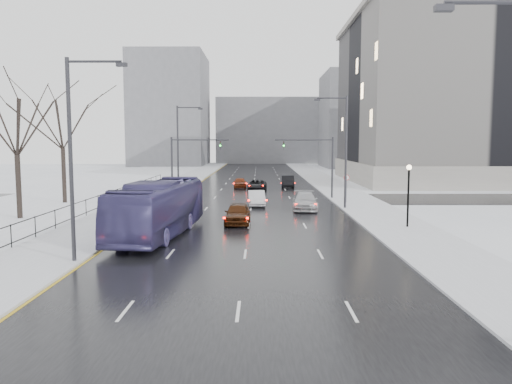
{
  "coord_description": "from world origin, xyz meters",
  "views": [
    {
      "loc": [
        0.74,
        -4.11,
        6.01
      ],
      "look_at": [
        0.52,
        30.59,
        2.5
      ],
      "focal_mm": 35.0,
      "sensor_mm": 36.0,
      "label": 1
    }
  ],
  "objects_px": {
    "sedan_right_distant": "(288,182)",
    "sedan_right_cross": "(257,185)",
    "streetlight_l_far": "(180,145)",
    "sedan_center_far": "(240,183)",
    "mast_signal_left": "(182,160)",
    "sedan_center_near": "(238,213)",
    "sedan_right_far": "(305,201)",
    "no_uturn_sign": "(346,180)",
    "lamppost_r_mid": "(409,187)",
    "streetlight_r_mid": "(343,146)",
    "mast_signal_right": "(322,160)",
    "streetlight_l_near": "(75,150)",
    "tree_park_d": "(20,219)",
    "sedan_right_near": "(257,198)",
    "tree_park_e": "(65,204)",
    "bus": "(159,208)"
  },
  "relations": [
    {
      "from": "streetlight_r_mid",
      "to": "streetlight_l_near",
      "type": "relative_size",
      "value": 1.0
    },
    {
      "from": "sedan_center_near",
      "to": "sedan_right_cross",
      "type": "distance_m",
      "value": 24.92
    },
    {
      "from": "mast_signal_right",
      "to": "tree_park_e",
      "type": "bearing_deg",
      "value": -171.1
    },
    {
      "from": "streetlight_r_mid",
      "to": "sedan_right_far",
      "type": "bearing_deg",
      "value": -171.05
    },
    {
      "from": "sedan_right_distant",
      "to": "streetlight_l_far",
      "type": "bearing_deg",
      "value": -142.58
    },
    {
      "from": "no_uturn_sign",
      "to": "sedan_right_distant",
      "type": "relative_size",
      "value": 0.58
    },
    {
      "from": "mast_signal_left",
      "to": "no_uturn_sign",
      "type": "xyz_separation_m",
      "value": [
        16.53,
        -4.0,
        -1.81
      ]
    },
    {
      "from": "streetlight_l_far",
      "to": "mast_signal_right",
      "type": "bearing_deg",
      "value": -14.48
    },
    {
      "from": "streetlight_l_far",
      "to": "sedan_right_distant",
      "type": "xyz_separation_m",
      "value": [
        12.67,
        8.98,
        -4.81
      ]
    },
    {
      "from": "streetlight_l_far",
      "to": "sedan_right_far",
      "type": "distance_m",
      "value": 18.65
    },
    {
      "from": "tree_park_d",
      "to": "mast_signal_left",
      "type": "distance_m",
      "value": 17.96
    },
    {
      "from": "sedan_right_cross",
      "to": "sedan_center_far",
      "type": "distance_m",
      "value": 4.14
    },
    {
      "from": "sedan_right_far",
      "to": "lamppost_r_mid",
      "type": "bearing_deg",
      "value": -53.39
    },
    {
      "from": "streetlight_r_mid",
      "to": "sedan_right_distant",
      "type": "relative_size",
      "value": 2.14
    },
    {
      "from": "tree_park_d",
      "to": "tree_park_e",
      "type": "xyz_separation_m",
      "value": [
        -0.4,
        10.0,
        0.0
      ]
    },
    {
      "from": "sedan_center_far",
      "to": "no_uturn_sign",
      "type": "bearing_deg",
      "value": -58.91
    },
    {
      "from": "tree_park_d",
      "to": "sedan_right_distant",
      "type": "distance_m",
      "value": 35.01
    },
    {
      "from": "streetlight_r_mid",
      "to": "sedan_center_near",
      "type": "height_order",
      "value": "streetlight_r_mid"
    },
    {
      "from": "streetlight_r_mid",
      "to": "sedan_center_near",
      "type": "xyz_separation_m",
      "value": [
        -8.99,
        -8.14,
        -4.82
      ]
    },
    {
      "from": "bus",
      "to": "sedan_right_near",
      "type": "relative_size",
      "value": 2.92
    },
    {
      "from": "streetlight_l_far",
      "to": "bus",
      "type": "height_order",
      "value": "streetlight_l_far"
    },
    {
      "from": "streetlight_l_far",
      "to": "streetlight_r_mid",
      "type": "bearing_deg",
      "value": -36.3
    },
    {
      "from": "lamppost_r_mid",
      "to": "sedan_right_cross",
      "type": "xyz_separation_m",
      "value": [
        -10.5,
        26.74,
        -2.24
      ]
    },
    {
      "from": "sedan_right_cross",
      "to": "lamppost_r_mid",
      "type": "bearing_deg",
      "value": -65.64
    },
    {
      "from": "mast_signal_left",
      "to": "sedan_center_near",
      "type": "distance_m",
      "value": 17.71
    },
    {
      "from": "streetlight_l_far",
      "to": "sedan_center_far",
      "type": "height_order",
      "value": "streetlight_l_far"
    },
    {
      "from": "bus",
      "to": "sedan_right_distant",
      "type": "height_order",
      "value": "bus"
    },
    {
      "from": "sedan_right_distant",
      "to": "sedan_right_cross",
      "type": "bearing_deg",
      "value": -131.27
    },
    {
      "from": "sedan_right_far",
      "to": "sedan_right_near",
      "type": "bearing_deg",
      "value": 151.37
    },
    {
      "from": "no_uturn_sign",
      "to": "bus",
      "type": "distance_m",
      "value": 22.37
    },
    {
      "from": "streetlight_r_mid",
      "to": "sedan_right_near",
      "type": "distance_m",
      "value": 9.33
    },
    {
      "from": "sedan_center_near",
      "to": "tree_park_e",
      "type": "bearing_deg",
      "value": 146.02
    },
    {
      "from": "streetlight_l_far",
      "to": "mast_signal_left",
      "type": "xyz_separation_m",
      "value": [
        0.84,
        -4.0,
        -1.51
      ]
    },
    {
      "from": "sedan_right_cross",
      "to": "tree_park_d",
      "type": "bearing_deg",
      "value": -125.9
    },
    {
      "from": "streetlight_l_near",
      "to": "sedan_right_distant",
      "type": "relative_size",
      "value": 2.14
    },
    {
      "from": "tree_park_e",
      "to": "sedan_right_distant",
      "type": "height_order",
      "value": "tree_park_e"
    },
    {
      "from": "lamppost_r_mid",
      "to": "sedan_right_distant",
      "type": "height_order",
      "value": "lamppost_r_mid"
    },
    {
      "from": "tree_park_e",
      "to": "sedan_right_near",
      "type": "height_order",
      "value": "tree_park_e"
    },
    {
      "from": "streetlight_l_near",
      "to": "streetlight_l_far",
      "type": "xyz_separation_m",
      "value": [
        0.0,
        32.0,
        0.0
      ]
    },
    {
      "from": "streetlight_r_mid",
      "to": "mast_signal_right",
      "type": "xyz_separation_m",
      "value": [
        -0.84,
        8.0,
        -1.51
      ]
    },
    {
      "from": "sedan_right_near",
      "to": "sedan_right_far",
      "type": "relative_size",
      "value": 0.82
    },
    {
      "from": "mast_signal_right",
      "to": "sedan_right_cross",
      "type": "bearing_deg",
      "value": 127.98
    },
    {
      "from": "streetlight_l_near",
      "to": "lamppost_r_mid",
      "type": "bearing_deg",
      "value": 27.55
    },
    {
      "from": "tree_park_e",
      "to": "streetlight_l_near",
      "type": "bearing_deg",
      "value": -67.31
    },
    {
      "from": "streetlight_r_mid",
      "to": "sedan_right_far",
      "type": "distance_m",
      "value": 5.91
    },
    {
      "from": "streetlight_l_near",
      "to": "bus",
      "type": "xyz_separation_m",
      "value": [
        2.55,
        7.26,
        -3.82
      ]
    },
    {
      "from": "tree_park_d",
      "to": "sedan_center_near",
      "type": "xyz_separation_m",
      "value": [
        16.98,
        -2.14,
        0.8
      ]
    },
    {
      "from": "mast_signal_right",
      "to": "sedan_right_cross",
      "type": "height_order",
      "value": "mast_signal_right"
    },
    {
      "from": "sedan_center_near",
      "to": "sedan_right_far",
      "type": "bearing_deg",
      "value": 54.61
    },
    {
      "from": "sedan_right_near",
      "to": "sedan_right_distant",
      "type": "bearing_deg",
      "value": 74.99
    }
  ]
}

